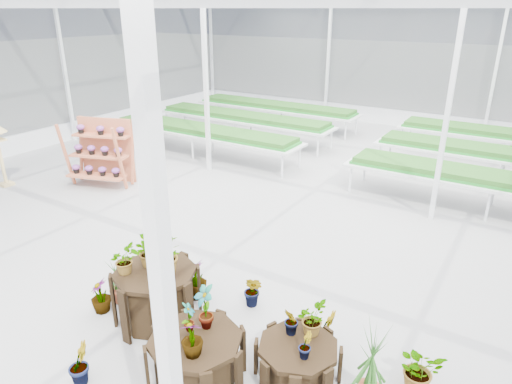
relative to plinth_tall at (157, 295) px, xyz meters
The scene contains 10 objects.
ground_plane 1.76m from the plinth_tall, 105.37° to the left, with size 24.00×24.00×0.00m, color gray.
greenhouse_shell 2.51m from the plinth_tall, 105.37° to the left, with size 18.00×24.00×4.50m, color white, non-canonical shape.
steel_frame 2.51m from the plinth_tall, 105.37° to the left, with size 18.00×24.00×4.50m, color silver, non-canonical shape.
nursery_benches 8.86m from the plinth_tall, 92.93° to the left, with size 16.00×7.00×0.84m, color silver, non-canonical shape.
plinth_tall is the anchor object (origin of this frame).
plinth_mid 1.35m from the plinth_tall, 26.57° to the right, with size 1.16×1.16×0.61m, color black.
plinth_low 2.21m from the plinth_tall, ahead, with size 1.02×1.02×0.46m, color black.
shelf_rack 6.03m from the plinth_tall, 146.92° to the left, with size 1.56×0.83×1.66m, color #B25B3B, non-canonical shape.
bird_table 7.33m from the plinth_tall, 164.89° to the left, with size 0.39×0.39×1.64m, color tan, non-canonical shape.
nursery_plants 1.04m from the plinth_tall, ahead, with size 5.02×2.70×1.43m.
Camera 1 is at (4.56, -5.51, 4.20)m, focal length 32.00 mm.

